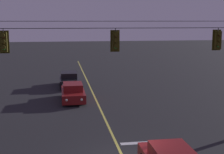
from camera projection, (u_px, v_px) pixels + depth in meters
lane_centre_stripe at (101, 111)px, 24.05m from camera, size 0.14×60.00×0.01m
stop_bar_paint at (152, 142)px, 17.91m from camera, size 3.40×0.36×0.01m
signal_span_assembly at (115, 70)px, 17.57m from camera, size 17.89×0.32×7.40m
traffic_light_leftmost at (4, 42)px, 16.46m from camera, size 0.48×0.41×1.22m
traffic_light_left_inner at (115, 41)px, 17.30m from camera, size 0.48×0.41×1.22m
traffic_light_centre at (218, 40)px, 18.15m from camera, size 0.48×0.41×1.22m
car_oncoming_lead at (73, 93)px, 27.12m from camera, size 1.80×4.42×1.39m
car_oncoming_trailing at (69, 80)px, 32.97m from camera, size 1.80×4.42×1.39m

